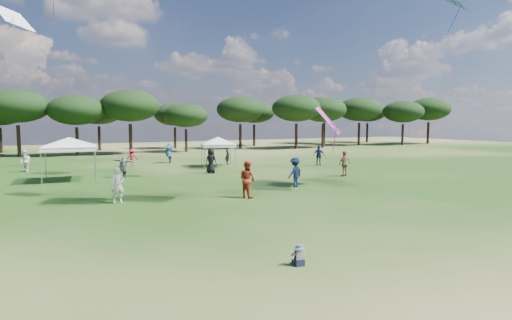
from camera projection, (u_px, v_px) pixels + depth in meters
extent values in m
plane|color=#244615|center=(369.00, 289.00, 10.21)|extent=(140.00, 140.00, 0.00)
cylinder|color=black|center=(19.00, 141.00, 46.63)|extent=(0.40, 0.40, 3.46)
ellipsoid|color=black|center=(17.00, 106.00, 46.27)|extent=(6.73, 6.73, 3.63)
cylinder|color=black|center=(77.00, 141.00, 48.27)|extent=(0.37, 0.37, 3.21)
ellipsoid|color=black|center=(76.00, 110.00, 47.94)|extent=(6.24, 6.24, 3.36)
cylinder|color=black|center=(131.00, 139.00, 50.54)|extent=(0.41, 0.41, 3.56)
ellipsoid|color=black|center=(130.00, 106.00, 50.18)|extent=(6.91, 6.91, 3.73)
cylinder|color=black|center=(186.00, 140.00, 54.06)|extent=(0.33, 0.33, 2.88)
ellipsoid|color=black|center=(186.00, 115.00, 53.77)|extent=(5.60, 5.60, 3.02)
cylinder|color=black|center=(240.00, 136.00, 60.25)|extent=(0.39, 0.39, 3.44)
ellipsoid|color=black|center=(240.00, 109.00, 59.90)|extent=(6.69, 6.69, 3.60)
cylinder|color=black|center=(296.00, 136.00, 59.92)|extent=(0.40, 0.40, 3.53)
ellipsoid|color=black|center=(296.00, 108.00, 59.56)|extent=(6.86, 6.86, 3.70)
cylinder|color=black|center=(323.00, 136.00, 62.53)|extent=(0.40, 0.40, 3.47)
ellipsoid|color=black|center=(323.00, 110.00, 62.17)|extent=(6.74, 6.74, 3.63)
cylinder|color=black|center=(359.00, 134.00, 68.23)|extent=(0.41, 0.41, 3.57)
ellipsoid|color=black|center=(359.00, 109.00, 67.87)|extent=(6.94, 6.94, 3.74)
cylinder|color=black|center=(402.00, 135.00, 69.45)|extent=(0.38, 0.38, 3.35)
ellipsoid|color=black|center=(403.00, 112.00, 69.11)|extent=(6.51, 6.51, 3.51)
cylinder|color=black|center=(428.00, 133.00, 72.87)|extent=(0.42, 0.42, 3.66)
ellipsoid|color=black|center=(429.00, 109.00, 72.50)|extent=(7.10, 7.10, 3.83)
cylinder|color=black|center=(1.00, 140.00, 52.29)|extent=(0.36, 0.36, 3.11)
cylinder|color=black|center=(99.00, 138.00, 56.81)|extent=(0.37, 0.37, 3.20)
ellipsoid|color=black|center=(98.00, 112.00, 56.48)|extent=(6.21, 6.21, 3.35)
cylinder|color=black|center=(175.00, 138.00, 60.38)|extent=(0.34, 0.34, 2.99)
ellipsoid|color=black|center=(175.00, 115.00, 60.07)|extent=(5.81, 5.81, 3.13)
cylinder|color=black|center=(254.00, 135.00, 66.61)|extent=(0.38, 0.38, 3.31)
ellipsoid|color=black|center=(254.00, 112.00, 66.27)|extent=(6.43, 6.43, 3.47)
cylinder|color=black|center=(324.00, 133.00, 73.23)|extent=(0.42, 0.42, 3.64)
ellipsoid|color=black|center=(324.00, 109.00, 72.86)|extent=(7.06, 7.06, 3.81)
cylinder|color=black|center=(367.00, 133.00, 76.88)|extent=(0.40, 0.40, 3.46)
ellipsoid|color=black|center=(368.00, 112.00, 76.53)|extent=(6.72, 6.72, 3.62)
cylinder|color=gray|center=(41.00, 168.00, 26.21)|extent=(0.06, 0.06, 2.22)
cylinder|color=gray|center=(96.00, 166.00, 27.36)|extent=(0.06, 0.06, 2.22)
cylinder|color=gray|center=(46.00, 163.00, 29.11)|extent=(0.06, 0.06, 2.22)
cylinder|color=gray|center=(95.00, 161.00, 30.26)|extent=(0.06, 0.06, 2.22)
cube|color=white|center=(69.00, 148.00, 28.13)|extent=(3.62, 3.62, 0.25)
pyramid|color=white|center=(69.00, 137.00, 28.07)|extent=(6.68, 6.68, 0.60)
cylinder|color=gray|center=(204.00, 157.00, 35.47)|extent=(0.06, 0.06, 1.89)
cylinder|color=gray|center=(235.00, 157.00, 36.02)|extent=(0.06, 0.06, 1.89)
cylinder|color=gray|center=(202.00, 155.00, 38.01)|extent=(0.06, 0.06, 1.89)
cylinder|color=gray|center=(231.00, 154.00, 38.56)|extent=(0.06, 0.06, 1.89)
cube|color=white|center=(218.00, 145.00, 36.93)|extent=(3.40, 3.40, 0.25)
pyramid|color=white|center=(218.00, 137.00, 36.86)|extent=(5.43, 5.43, 0.60)
cube|color=#151B30|center=(299.00, 262.00, 11.85)|extent=(0.30, 0.30, 0.19)
cube|color=#151B30|center=(294.00, 262.00, 12.01)|extent=(0.14, 0.24, 0.10)
cube|color=#151B30|center=(300.00, 261.00, 12.05)|extent=(0.14, 0.24, 0.10)
cube|color=white|center=(299.00, 255.00, 11.83)|extent=(0.27, 0.22, 0.25)
cylinder|color=white|center=(293.00, 255.00, 11.86)|extent=(0.13, 0.25, 0.15)
cylinder|color=white|center=(304.00, 254.00, 11.93)|extent=(0.13, 0.25, 0.15)
sphere|color=#E0B293|center=(299.00, 249.00, 11.82)|extent=(0.17, 0.17, 0.17)
cone|color=#569ECA|center=(299.00, 248.00, 11.81)|extent=(0.28, 0.28, 0.03)
cylinder|color=#569ECA|center=(299.00, 246.00, 11.81)|extent=(0.18, 0.18, 0.07)
imported|color=#505055|center=(123.00, 167.00, 29.74)|extent=(1.49, 1.82, 1.52)
imported|color=white|center=(25.00, 161.00, 33.01)|extent=(0.99, 1.05, 1.71)
imported|color=#2D2D32|center=(228.00, 155.00, 38.82)|extent=(0.48, 0.67, 1.71)
imported|color=navy|center=(319.00, 155.00, 37.91)|extent=(1.02, 1.06, 1.78)
imported|color=beige|center=(118.00, 185.00, 20.67)|extent=(0.66, 0.45, 1.76)
imported|color=black|center=(211.00, 161.00, 32.38)|extent=(1.05, 1.09, 1.89)
imported|color=#91634F|center=(345.00, 164.00, 30.53)|extent=(1.13, 0.59, 1.85)
imported|color=#9D2D1A|center=(247.00, 179.00, 22.19)|extent=(0.97, 1.10, 1.91)
imported|color=navy|center=(295.00, 172.00, 25.70)|extent=(1.32, 1.05, 1.78)
imported|color=maroon|center=(132.00, 158.00, 37.14)|extent=(1.06, 0.72, 1.52)
imported|color=navy|center=(169.00, 153.00, 40.15)|extent=(1.92, 2.25, 1.91)
plane|color=white|center=(13.00, 17.00, 17.98)|extent=(2.03, 2.19, 1.30)
plane|color=#C4319D|center=(328.00, 120.00, 25.58)|extent=(2.51, 2.32, 1.77)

